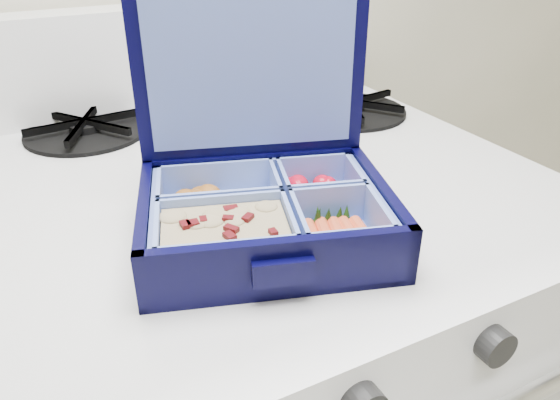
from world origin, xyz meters
TOP-DOWN VIEW (x-y plane):
  - bento_box at (0.44, 1.49)m, footprint 0.28×0.25m
  - burner_grate at (0.72, 1.76)m, footprint 0.20×0.20m
  - burner_grate_rear at (0.33, 1.86)m, footprint 0.19×0.19m
  - fork at (0.54, 1.63)m, footprint 0.16×0.14m

SIDE VIEW (x-z plane):
  - fork at x=0.54m, z-range 1.01..1.01m
  - burner_grate_rear at x=0.33m, z-range 1.01..1.03m
  - burner_grate at x=0.72m, z-range 1.01..1.03m
  - bento_box at x=0.44m, z-range 1.01..1.06m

